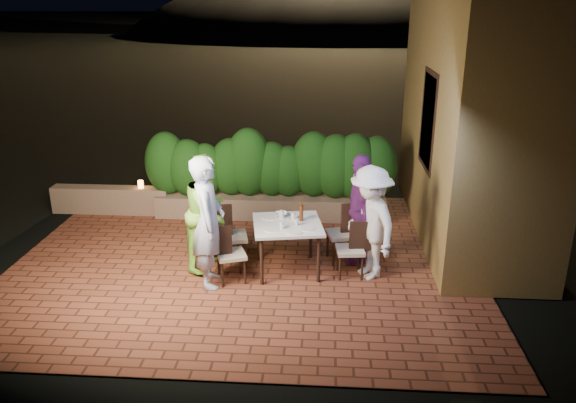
# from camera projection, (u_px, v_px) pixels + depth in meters

# --- Properties ---
(ground) EXTENTS (400.00, 400.00, 0.00)m
(ground) POSITION_uv_depth(u_px,v_px,m) (242.00, 274.00, 8.27)
(ground) COLOR black
(ground) RESTS_ON ground
(terrace_floor) EXTENTS (7.00, 6.00, 0.15)m
(terrace_floor) POSITION_uv_depth(u_px,v_px,m) (246.00, 262.00, 8.76)
(terrace_floor) COLOR brown
(terrace_floor) RESTS_ON ground
(building_wall) EXTENTS (1.60, 5.00, 5.00)m
(building_wall) POSITION_uv_depth(u_px,v_px,m) (476.00, 84.00, 9.06)
(building_wall) COLOR olive
(building_wall) RESTS_ON ground
(window_pane) EXTENTS (0.08, 1.00, 1.40)m
(window_pane) POSITION_uv_depth(u_px,v_px,m) (430.00, 120.00, 8.81)
(window_pane) COLOR black
(window_pane) RESTS_ON building_wall
(window_frame) EXTENTS (0.06, 1.15, 1.55)m
(window_frame) POSITION_uv_depth(u_px,v_px,m) (429.00, 120.00, 8.81)
(window_frame) COLOR black
(window_frame) RESTS_ON building_wall
(planter) EXTENTS (4.20, 0.55, 0.40)m
(planter) POSITION_uv_depth(u_px,v_px,m) (270.00, 206.00, 10.34)
(planter) COLOR #7A624E
(planter) RESTS_ON ground
(hedge) EXTENTS (4.00, 0.70, 1.10)m
(hedge) POSITION_uv_depth(u_px,v_px,m) (270.00, 167.00, 10.09)
(hedge) COLOR #164011
(hedge) RESTS_ON planter
(parapet) EXTENTS (2.20, 0.30, 0.50)m
(parapet) POSITION_uv_depth(u_px,v_px,m) (111.00, 200.00, 10.52)
(parapet) COLOR #7A624E
(parapet) RESTS_ON ground
(hill) EXTENTS (52.00, 40.00, 22.00)m
(hill) POSITION_uv_depth(u_px,v_px,m) (335.00, 70.00, 65.80)
(hill) COLOR black
(hill) RESTS_ON ground
(dining_table) EXTENTS (1.12, 1.12, 0.75)m
(dining_table) POSITION_uv_depth(u_px,v_px,m) (288.00, 247.00, 8.20)
(dining_table) COLOR white
(dining_table) RESTS_ON ground
(plate_nw) EXTENTS (0.21, 0.21, 0.01)m
(plate_nw) POSITION_uv_depth(u_px,v_px,m) (272.00, 230.00, 7.84)
(plate_nw) COLOR white
(plate_nw) RESTS_ON dining_table
(plate_sw) EXTENTS (0.24, 0.24, 0.01)m
(plate_sw) POSITION_uv_depth(u_px,v_px,m) (270.00, 217.00, 8.29)
(plate_sw) COLOR white
(plate_sw) RESTS_ON dining_table
(plate_ne) EXTENTS (0.22, 0.22, 0.01)m
(plate_ne) POSITION_uv_depth(u_px,v_px,m) (307.00, 229.00, 7.88)
(plate_ne) COLOR white
(plate_ne) RESTS_ON dining_table
(plate_se) EXTENTS (0.25, 0.25, 0.01)m
(plate_se) POSITION_uv_depth(u_px,v_px,m) (305.00, 216.00, 8.33)
(plate_se) COLOR white
(plate_se) RESTS_ON dining_table
(plate_centre) EXTENTS (0.22, 0.22, 0.01)m
(plate_centre) POSITION_uv_depth(u_px,v_px,m) (288.00, 223.00, 8.06)
(plate_centre) COLOR white
(plate_centre) RESTS_ON dining_table
(plate_front) EXTENTS (0.22, 0.22, 0.01)m
(plate_front) POSITION_uv_depth(u_px,v_px,m) (294.00, 232.00, 7.76)
(plate_front) COLOR white
(plate_front) RESTS_ON dining_table
(glass_nw) EXTENTS (0.06, 0.06, 0.11)m
(glass_nw) POSITION_uv_depth(u_px,v_px,m) (282.00, 225.00, 7.87)
(glass_nw) COLOR silver
(glass_nw) RESTS_ON dining_table
(glass_sw) EXTENTS (0.07, 0.07, 0.12)m
(glass_sw) POSITION_uv_depth(u_px,v_px,m) (282.00, 215.00, 8.24)
(glass_sw) COLOR silver
(glass_sw) RESTS_ON dining_table
(glass_ne) EXTENTS (0.06, 0.06, 0.10)m
(glass_ne) POSITION_uv_depth(u_px,v_px,m) (297.00, 222.00, 8.00)
(glass_ne) COLOR silver
(glass_ne) RESTS_ON dining_table
(glass_se) EXTENTS (0.06, 0.06, 0.11)m
(glass_se) POSITION_uv_depth(u_px,v_px,m) (293.00, 216.00, 8.20)
(glass_se) COLOR silver
(glass_se) RESTS_ON dining_table
(beer_bottle) EXTENTS (0.06, 0.06, 0.31)m
(beer_bottle) POSITION_uv_depth(u_px,v_px,m) (301.00, 211.00, 8.12)
(beer_bottle) COLOR #54270E
(beer_bottle) RESTS_ON dining_table
(bowl) EXTENTS (0.24, 0.24, 0.05)m
(bowl) POSITION_uv_depth(u_px,v_px,m) (281.00, 214.00, 8.37)
(bowl) COLOR white
(bowl) RESTS_ON dining_table
(chair_left_front) EXTENTS (0.50, 0.50, 0.84)m
(chair_left_front) POSITION_uv_depth(u_px,v_px,m) (231.00, 253.00, 7.89)
(chair_left_front) COLOR black
(chair_left_front) RESTS_ON ground
(chair_left_back) EXTENTS (0.54, 0.54, 0.97)m
(chair_left_back) POSITION_uv_depth(u_px,v_px,m) (232.00, 235.00, 8.35)
(chair_left_back) COLOR black
(chair_left_back) RESTS_ON ground
(chair_right_front) EXTENTS (0.43, 0.43, 0.84)m
(chair_right_front) POSITION_uv_depth(u_px,v_px,m) (350.00, 249.00, 8.05)
(chair_right_front) COLOR black
(chair_right_front) RESTS_ON ground
(chair_right_back) EXTENTS (0.52, 0.52, 0.92)m
(chair_right_back) POSITION_uv_depth(u_px,v_px,m) (342.00, 233.00, 8.50)
(chair_right_back) COLOR black
(chair_right_back) RESTS_ON ground
(diner_blue) EXTENTS (0.54, 0.73, 1.86)m
(diner_blue) POSITION_uv_depth(u_px,v_px,m) (208.00, 222.00, 7.64)
(diner_blue) COLOR silver
(diner_blue) RESTS_ON ground
(diner_green) EXTENTS (0.85, 0.98, 1.73)m
(diner_green) POSITION_uv_depth(u_px,v_px,m) (208.00, 212.00, 8.18)
(diner_green) COLOR #89DA44
(diner_green) RESTS_ON ground
(diner_white) EXTENTS (1.02, 1.23, 1.65)m
(diner_white) POSITION_uv_depth(u_px,v_px,m) (370.00, 223.00, 7.89)
(diner_white) COLOR white
(diner_white) RESTS_ON ground
(diner_purple) EXTENTS (0.48, 1.02, 1.69)m
(diner_purple) POSITION_uv_depth(u_px,v_px,m) (360.00, 209.00, 8.38)
(diner_purple) COLOR #712A7E
(diner_purple) RESTS_ON ground
(parapet_lamp) EXTENTS (0.10, 0.10, 0.14)m
(parapet_lamp) POSITION_uv_depth(u_px,v_px,m) (141.00, 184.00, 10.37)
(parapet_lamp) COLOR orange
(parapet_lamp) RESTS_ON parapet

